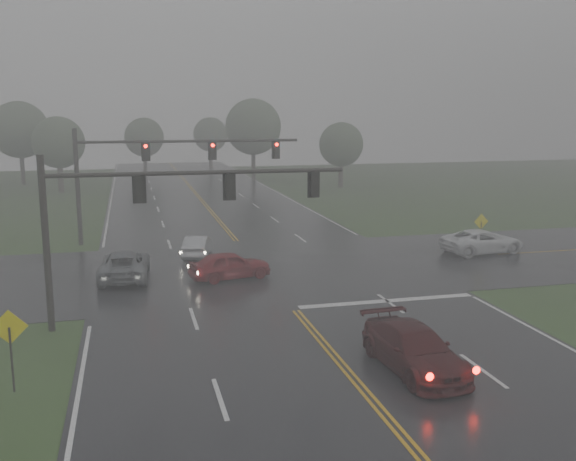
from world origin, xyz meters
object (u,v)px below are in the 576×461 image
object	(u,v)px
pickup_white	(482,253)
signal_gantry_near	(143,206)
sedan_maroon	(413,370)
signal_gantry_far	(150,162)
sedan_red	(230,279)
car_grey	(125,279)
sedan_silver	(198,256)

from	to	relation	value
pickup_white	signal_gantry_near	distance (m)	23.09
sedan_maroon	signal_gantry_far	xyz separation A→B (m)	(-7.74, 24.72, 5.42)
sedan_red	car_grey	distance (m)	5.56
car_grey	sedan_maroon	bearing A→B (deg)	126.75
sedan_maroon	car_grey	world-z (taller)	sedan_maroon
sedan_maroon	signal_gantry_far	bearing A→B (deg)	103.64
sedan_red	sedan_silver	world-z (taller)	sedan_red
car_grey	signal_gantry_far	distance (m)	11.31
sedan_red	signal_gantry_far	bearing A→B (deg)	5.31
sedan_red	signal_gantry_near	size ratio (longest dim) A/B	0.35
sedan_silver	sedan_red	bearing A→B (deg)	115.28
sedan_maroon	signal_gantry_near	xyz separation A→B (m)	(-8.66, 7.25, 4.96)
signal_gantry_near	sedan_silver	bearing A→B (deg)	74.36
signal_gantry_far	sedan_silver	bearing A→B (deg)	-65.51
car_grey	signal_gantry_far	size ratio (longest dim) A/B	0.35
sedan_silver	signal_gantry_far	world-z (taller)	signal_gantry_far
sedan_silver	signal_gantry_near	xyz separation A→B (m)	(-3.38, -12.07, 4.96)
car_grey	signal_gantry_far	bearing A→B (deg)	-96.51
car_grey	signal_gantry_near	world-z (taller)	signal_gantry_near
sedan_red	sedan_silver	xyz separation A→B (m)	(-1.09, 5.75, 0.00)
sedan_red	pickup_white	size ratio (longest dim) A/B	0.82
car_grey	signal_gantry_near	distance (m)	9.21
signal_gantry_near	sedan_maroon	bearing A→B (deg)	-39.93
car_grey	signal_gantry_near	size ratio (longest dim) A/B	0.43
sedan_red	car_grey	xyz separation A→B (m)	(-5.38, 1.38, 0.00)
car_grey	signal_gantry_far	world-z (taller)	signal_gantry_far
sedan_red	signal_gantry_far	distance (m)	12.89
sedan_maroon	signal_gantry_near	size ratio (longest dim) A/B	0.42
sedan_silver	signal_gantry_far	size ratio (longest dim) A/B	0.26
sedan_red	signal_gantry_far	xyz separation A→B (m)	(-3.55, 11.14, 5.42)
sedan_silver	car_grey	xyz separation A→B (m)	(-4.29, -4.36, 0.00)
sedan_maroon	pickup_white	world-z (taller)	sedan_maroon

